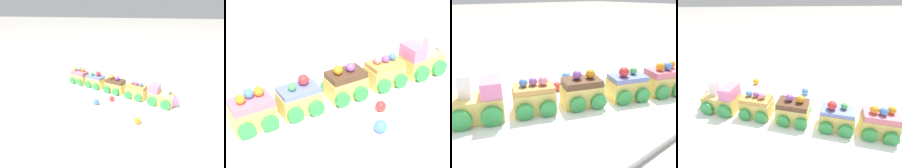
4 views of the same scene
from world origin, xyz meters
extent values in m
plane|color=gray|center=(0.00, 0.00, 0.00)|extent=(10.00, 10.00, 0.00)
cube|color=white|center=(0.00, 0.00, 0.01)|extent=(0.70, 0.43, 0.01)
cube|color=#EACC66|center=(0.18, -0.02, 0.03)|extent=(0.10, 0.08, 0.04)
cube|color=pink|center=(0.16, -0.01, 0.07)|extent=(0.05, 0.06, 0.03)
cone|color=pink|center=(0.23, -0.04, 0.04)|extent=(0.04, 0.05, 0.05)
cube|color=white|center=(0.20, -0.03, 0.07)|extent=(0.03, 0.03, 0.02)
cube|color=white|center=(0.20, -0.03, 0.09)|extent=(0.03, 0.03, 0.02)
cylinder|color=green|center=(0.19, -0.06, 0.03)|extent=(0.04, 0.02, 0.04)
cylinder|color=green|center=(0.22, 0.00, 0.03)|extent=(0.04, 0.02, 0.04)
cylinder|color=green|center=(0.15, -0.04, 0.03)|extent=(0.04, 0.02, 0.04)
cylinder|color=green|center=(0.17, 0.02, 0.03)|extent=(0.04, 0.02, 0.04)
cube|color=#EACC66|center=(0.09, 0.01, 0.03)|extent=(0.09, 0.07, 0.04)
cube|color=#CC9347|center=(0.09, 0.01, 0.06)|extent=(0.08, 0.07, 0.01)
sphere|color=pink|center=(0.07, 0.02, 0.07)|extent=(0.02, 0.02, 0.02)
sphere|color=#9956C6|center=(0.09, 0.01, 0.07)|extent=(0.02, 0.02, 0.02)
sphere|color=#4C84E0|center=(0.10, 0.01, 0.07)|extent=(0.02, 0.02, 0.02)
cylinder|color=green|center=(0.10, -0.02, 0.03)|extent=(0.03, 0.02, 0.03)
cylinder|color=green|center=(0.12, 0.03, 0.03)|extent=(0.03, 0.02, 0.03)
cylinder|color=green|center=(0.06, -0.01, 0.03)|extent=(0.03, 0.02, 0.03)
cylinder|color=green|center=(0.08, 0.05, 0.03)|extent=(0.03, 0.02, 0.03)
cube|color=#EACC66|center=(0.00, 0.05, 0.03)|extent=(0.09, 0.07, 0.04)
cube|color=brown|center=(0.00, 0.05, 0.06)|extent=(0.08, 0.07, 0.01)
sphere|color=orange|center=(-0.02, 0.05, 0.08)|extent=(0.02, 0.02, 0.02)
sphere|color=#9956C6|center=(0.01, 0.04, 0.08)|extent=(0.02, 0.02, 0.02)
cylinder|color=green|center=(0.01, 0.01, 0.03)|extent=(0.03, 0.02, 0.03)
cylinder|color=green|center=(0.03, 0.07, 0.03)|extent=(0.03, 0.02, 0.03)
cylinder|color=green|center=(-0.03, 0.03, 0.03)|extent=(0.03, 0.02, 0.03)
cylinder|color=green|center=(-0.01, 0.08, 0.03)|extent=(0.03, 0.02, 0.03)
cube|color=#EACC66|center=(-0.10, 0.08, 0.03)|extent=(0.09, 0.07, 0.04)
cube|color=#6B7AC6|center=(-0.10, 0.08, 0.06)|extent=(0.08, 0.07, 0.01)
sphere|color=#4CBC56|center=(-0.11, 0.08, 0.07)|extent=(0.02, 0.02, 0.02)
sphere|color=red|center=(-0.08, 0.08, 0.07)|extent=(0.03, 0.03, 0.02)
cylinder|color=green|center=(-0.09, 0.05, 0.03)|extent=(0.03, 0.02, 0.03)
cylinder|color=green|center=(-0.07, 0.10, 0.03)|extent=(0.03, 0.02, 0.03)
cylinder|color=green|center=(-0.13, 0.06, 0.03)|extent=(0.03, 0.02, 0.03)
cylinder|color=green|center=(-0.11, 0.12, 0.03)|extent=(0.03, 0.02, 0.03)
cube|color=#EACC66|center=(-0.18, 0.11, 0.03)|extent=(0.09, 0.07, 0.04)
cube|color=#E57084|center=(-0.18, 0.11, 0.06)|extent=(0.08, 0.07, 0.01)
sphere|color=orange|center=(-0.20, 0.12, 0.08)|extent=(0.02, 0.02, 0.02)
sphere|color=#4C84E0|center=(-0.18, 0.12, 0.08)|extent=(0.02, 0.02, 0.02)
sphere|color=orange|center=(-0.16, 0.11, 0.08)|extent=(0.02, 0.02, 0.02)
cylinder|color=green|center=(-0.17, 0.08, 0.03)|extent=(0.03, 0.02, 0.03)
cylinder|color=green|center=(-0.15, 0.13, 0.03)|extent=(0.03, 0.02, 0.03)
cylinder|color=green|center=(-0.21, 0.09, 0.03)|extent=(0.03, 0.02, 0.03)
cylinder|color=green|center=(-0.19, 0.15, 0.03)|extent=(0.03, 0.02, 0.03)
sphere|color=#4C84E0|center=(-0.05, -0.07, 0.02)|extent=(0.02, 0.02, 0.02)
sphere|color=red|center=(0.00, -0.04, 0.02)|extent=(0.02, 0.02, 0.02)
sphere|color=orange|center=(0.10, -0.16, 0.02)|extent=(0.02, 0.02, 0.02)
camera|label=1|loc=(0.11, -0.61, 0.34)|focal=28.00mm
camera|label=2|loc=(-0.50, -0.34, 0.42)|focal=60.00mm
camera|label=3|loc=(0.26, 0.34, 0.22)|focal=35.00mm
camera|label=4|loc=(0.04, 0.39, 0.29)|focal=28.00mm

